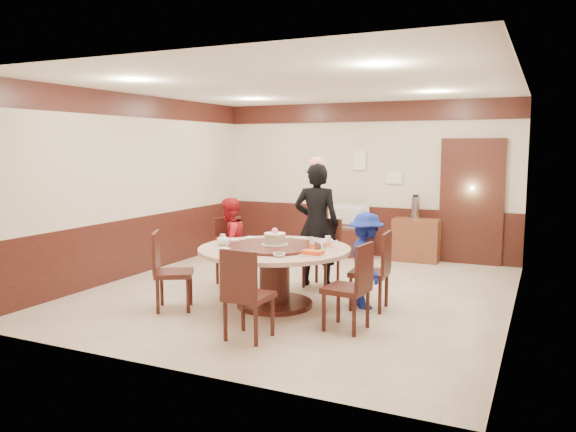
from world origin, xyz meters
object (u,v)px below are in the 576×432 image
at_px(birthday_cake, 275,239).
at_px(shrimp_platter, 313,254).
at_px(side_cabinet, 416,240).
at_px(person_standing, 317,225).
at_px(person_red, 229,242).
at_px(person_blue, 366,260).
at_px(thermos, 415,208).
at_px(tv_stand, 347,242).
at_px(banquet_table, 275,264).
at_px(television, 347,217).

height_order(birthday_cake, shrimp_platter, birthday_cake).
bearing_deg(side_cabinet, person_standing, -111.73).
relative_size(person_red, person_blue, 1.07).
xyz_separation_m(person_standing, thermos, (0.91, 2.35, 0.05)).
relative_size(person_blue, tv_stand, 1.41).
relative_size(person_standing, person_red, 1.38).
bearing_deg(person_red, person_standing, 128.58).
xyz_separation_m(person_red, thermos, (2.02, 2.92, 0.30)).
bearing_deg(birthday_cake, person_red, 148.88).
bearing_deg(person_red, side_cabinet, 156.54).
height_order(banquet_table, thermos, thermos).
height_order(side_cabinet, thermos, thermos).
distance_m(birthday_cake, tv_stand, 3.57).
bearing_deg(person_standing, banquet_table, 74.46).
xyz_separation_m(person_blue, tv_stand, (-1.31, 3.10, -0.35)).
height_order(banquet_table, side_cabinet, banquet_table).
height_order(birthday_cake, tv_stand, birthday_cake).
bearing_deg(shrimp_platter, person_blue, 61.44).
bearing_deg(person_red, shrimp_platter, 72.17).
relative_size(side_cabinet, thermos, 2.11).
height_order(banquet_table, birthday_cake, birthday_cake).
xyz_separation_m(person_blue, shrimp_platter, (-0.41, -0.75, 0.18)).
distance_m(banquet_table, television, 3.54).
relative_size(shrimp_platter, television, 0.38).
distance_m(person_red, shrimp_platter, 1.94).
xyz_separation_m(tv_stand, side_cabinet, (1.27, 0.03, 0.12)).
distance_m(birthday_cake, side_cabinet, 3.72).
relative_size(birthday_cake, television, 0.42).
xyz_separation_m(shrimp_platter, tv_stand, (-0.90, 3.84, -0.53)).
bearing_deg(thermos, banquet_table, -105.45).
height_order(person_standing, television, person_standing).
distance_m(banquet_table, person_standing, 1.26).
xyz_separation_m(banquet_table, side_cabinet, (1.01, 3.56, -0.16)).
bearing_deg(shrimp_platter, tv_stand, 103.25).
bearing_deg(banquet_table, side_cabinet, 74.11).
relative_size(birthday_cake, tv_stand, 0.39).
height_order(tv_stand, side_cabinet, side_cabinet).
height_order(person_standing, shrimp_platter, person_standing).
relative_size(banquet_table, shrimp_platter, 6.34).
bearing_deg(person_red, tv_stand, 176.54).
bearing_deg(person_red, birthday_cake, 70.55).
distance_m(television, side_cabinet, 1.32).
distance_m(person_blue, birthday_cake, 1.16).
xyz_separation_m(banquet_table, television, (-0.26, 3.53, 0.19)).
xyz_separation_m(birthday_cake, side_cabinet, (1.02, 3.54, -0.48)).
relative_size(person_red, side_cabinet, 1.60).
relative_size(television, thermos, 2.07).
distance_m(tv_stand, side_cabinet, 1.28).
relative_size(banquet_table, television, 2.41).
bearing_deg(person_standing, birthday_cake, 74.19).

